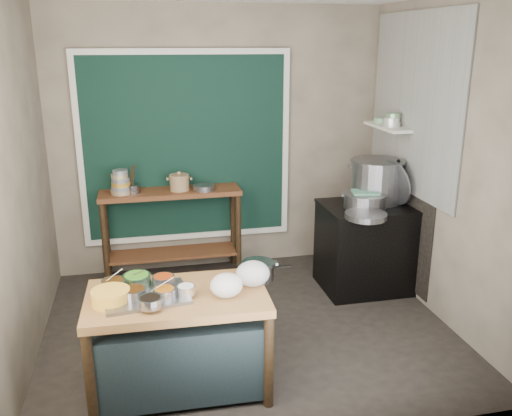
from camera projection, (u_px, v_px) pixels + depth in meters
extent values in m
cube|color=#2B2521|center=(247.00, 328.00, 4.81)|extent=(3.50, 3.00, 0.02)
cube|color=gray|center=(218.00, 141.00, 5.80)|extent=(3.50, 0.02, 2.80)
cube|color=gray|center=(15.00, 185.00, 4.03)|extent=(0.02, 3.00, 2.80)
cube|color=gray|center=(443.00, 163.00, 4.76)|extent=(0.02, 3.00, 2.80)
cube|color=black|center=(186.00, 148.00, 5.71)|extent=(2.10, 0.02, 1.90)
cube|color=#B2B2AA|center=(414.00, 105.00, 5.13)|extent=(0.02, 1.70, 1.70)
cube|color=black|center=(400.00, 217.00, 5.56)|extent=(0.01, 1.30, 1.30)
cube|color=beige|center=(388.00, 127.00, 5.46)|extent=(0.22, 0.70, 0.03)
cube|color=#936135|center=(179.00, 342.00, 3.86)|extent=(1.27, 0.76, 0.75)
cube|color=brown|center=(172.00, 233.00, 5.75)|extent=(1.45, 0.40, 0.95)
cube|color=black|center=(367.00, 248.00, 5.47)|extent=(0.90, 0.68, 0.85)
cube|color=black|center=(370.00, 207.00, 5.34)|extent=(0.92, 0.69, 0.03)
cube|color=gray|center=(146.00, 296.00, 3.69)|extent=(0.61, 0.47, 0.03)
cylinder|color=gray|center=(134.00, 293.00, 3.63)|extent=(0.17, 0.17, 0.07)
cylinder|color=gray|center=(108.00, 296.00, 3.60)|extent=(0.18, 0.18, 0.07)
cylinder|color=gray|center=(150.00, 302.00, 3.51)|extent=(0.16, 0.16, 0.06)
cylinder|color=gray|center=(163.00, 280.00, 3.83)|extent=(0.16, 0.16, 0.06)
cylinder|color=silver|center=(186.00, 290.00, 3.69)|extent=(0.13, 0.13, 0.06)
cylinder|color=gray|center=(164.00, 293.00, 3.64)|extent=(0.16, 0.16, 0.06)
cylinder|color=gray|center=(114.00, 285.00, 3.76)|extent=(0.17, 0.17, 0.07)
cylinder|color=gray|center=(137.00, 280.00, 3.82)|extent=(0.20, 0.20, 0.08)
cylinder|color=gold|center=(111.00, 297.00, 3.60)|extent=(0.30, 0.30, 0.10)
ellipsoid|color=white|center=(226.00, 285.00, 3.69)|extent=(0.28, 0.26, 0.17)
ellipsoid|color=white|center=(253.00, 274.00, 3.86)|extent=(0.27, 0.24, 0.18)
cylinder|color=tan|center=(121.00, 192.00, 5.48)|extent=(0.22, 0.22, 0.04)
cylinder|color=gray|center=(121.00, 188.00, 5.47)|extent=(0.21, 0.21, 0.04)
cylinder|color=gold|center=(121.00, 184.00, 5.46)|extent=(0.19, 0.19, 0.04)
cylinder|color=gray|center=(120.00, 180.00, 5.44)|extent=(0.18, 0.18, 0.04)
cylinder|color=tan|center=(120.00, 176.00, 5.43)|extent=(0.17, 0.17, 0.04)
cylinder|color=gray|center=(120.00, 172.00, 5.42)|extent=(0.15, 0.15, 0.04)
cylinder|color=gray|center=(133.00, 189.00, 5.48)|extent=(0.18, 0.18, 0.09)
cylinder|color=gray|center=(204.00, 187.00, 5.60)|extent=(0.24, 0.24, 0.06)
cylinder|color=gray|center=(395.00, 182.00, 5.30)|extent=(0.20, 0.47, 0.45)
cube|color=#548E74|center=(365.00, 192.00, 5.22)|extent=(0.28, 0.23, 0.02)
cylinder|color=gray|center=(366.00, 216.00, 4.94)|extent=(0.45, 0.45, 0.05)
cylinder|color=silver|center=(392.00, 124.00, 5.37)|extent=(0.17, 0.17, 0.04)
cylinder|color=silver|center=(392.00, 120.00, 5.36)|extent=(0.15, 0.15, 0.04)
cylinder|color=gray|center=(393.00, 115.00, 5.34)|extent=(0.14, 0.14, 0.04)
cylinder|color=gray|center=(381.00, 120.00, 5.59)|extent=(0.18, 0.18, 0.06)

